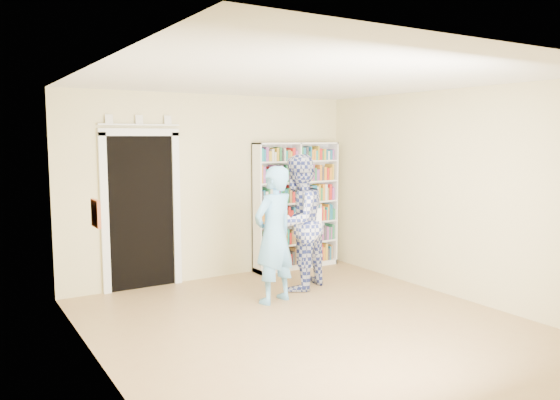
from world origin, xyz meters
name	(u,v)px	position (x,y,z in m)	size (l,w,h in m)	color
floor	(311,325)	(0.00, 0.00, 0.00)	(5.00, 5.00, 0.00)	#9F784D
ceiling	(312,78)	(0.00, 0.00, 2.70)	(5.00, 5.00, 0.00)	white
wall_back	(214,187)	(0.00, 2.50, 1.35)	(4.50, 4.50, 0.00)	beige
wall_left	(99,222)	(-2.25, 0.00, 1.35)	(5.00, 5.00, 0.00)	beige
wall_right	(453,194)	(2.25, 0.00, 1.35)	(5.00, 5.00, 0.00)	beige
bookshelf	(296,205)	(1.35, 2.34, 1.01)	(1.45, 0.27, 2.00)	white
doorway	(141,204)	(-1.10, 2.48, 1.18)	(1.10, 0.08, 2.43)	black
wall_art	(96,213)	(-2.23, 0.20, 1.40)	(0.03, 0.25, 0.25)	brown
man_blue	(274,235)	(0.11, 0.96, 0.86)	(0.63, 0.41, 1.73)	#67B0E6
man_plaid	(298,222)	(0.70, 1.32, 0.93)	(0.90, 0.70, 1.85)	navy
paper_sheet	(315,219)	(0.82, 1.09, 0.99)	(0.21, 0.01, 0.29)	white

